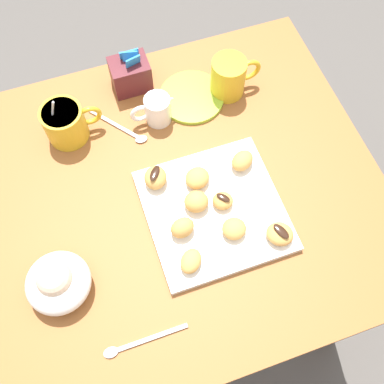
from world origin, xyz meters
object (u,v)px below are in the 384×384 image
beignet_3 (242,161)px  saucer_lime_left (192,97)px  sugar_caddy (130,74)px  beignet_5 (191,261)px  beignet_4 (155,178)px  dining_table (181,217)px  beignet_0 (198,180)px  ice_cream_bowl (58,282)px  beignet_6 (196,202)px  pastry_plate_square (214,210)px  beignet_7 (280,234)px  beignet_2 (182,228)px  cream_pitcher_white (157,109)px  coffee_mug_mustard_left (65,123)px  beignet_1 (223,201)px  beignet_8 (234,229)px  coffee_mug_mustard_right (229,76)px

beignet_3 → saucer_lime_left: bearing=100.6°
sugar_caddy → beignet_5: (-0.01, -0.48, -0.01)m
beignet_4 → beignet_5: beignet_4 is taller
dining_table → beignet_0: (0.04, -0.00, 0.18)m
ice_cream_bowl → beignet_6: 0.31m
dining_table → pastry_plate_square: 0.18m
beignet_5 → beignet_7: size_ratio=0.97×
beignet_3 → beignet_5: bearing=-135.5°
beignet_2 → beignet_3: beignet_2 is taller
cream_pitcher_white → saucer_lime_left: bearing=18.1°
coffee_mug_mustard_left → beignet_0: size_ratio=2.53×
beignet_0 → beignet_5: size_ratio=1.01×
dining_table → beignet_5: (-0.03, -0.17, 0.18)m
coffee_mug_mustard_left → beignet_1: size_ratio=3.16×
coffee_mug_mustard_left → beignet_6: bearing=-52.0°
beignet_2 → beignet_8: 0.10m
beignet_4 → beignet_1: bearing=-39.3°
saucer_lime_left → beignet_5: 0.42m
beignet_4 → pastry_plate_square: bearing=-46.5°
beignet_0 → saucer_lime_left: bearing=74.1°
beignet_0 → ice_cream_bowl: bearing=-159.5°
pastry_plate_square → saucer_lime_left: (0.05, 0.30, -0.00)m
beignet_4 → beignet_6: 0.10m
beignet_4 → beignet_5: size_ratio=1.03×
beignet_3 → beignet_6: bearing=-154.6°
beignet_2 → coffee_mug_mustard_right: bearing=54.9°
sugar_caddy → beignet_4: bearing=-95.1°
coffee_mug_mustard_right → sugar_caddy: size_ratio=1.15×
pastry_plate_square → saucer_lime_left: bearing=79.9°
sugar_caddy → beignet_4: size_ratio=1.94×
cream_pitcher_white → coffee_mug_mustard_left: bearing=173.0°
saucer_lime_left → beignet_2: beignet_2 is taller
beignet_2 → beignet_5: beignet_2 is taller
sugar_caddy → beignet_1: 0.39m
dining_table → cream_pitcher_white: 0.27m
dining_table → beignet_2: 0.21m
beignet_2 → beignet_3: 0.20m
cream_pitcher_white → beignet_1: cream_pitcher_white is taller
coffee_mug_mustard_left → beignet_2: coffee_mug_mustard_left is taller
saucer_lime_left → coffee_mug_mustard_left: bearing=-178.9°
cream_pitcher_white → beignet_2: size_ratio=2.08×
coffee_mug_mustard_left → saucer_lime_left: size_ratio=0.87×
beignet_6 → beignet_2: bearing=-135.4°
coffee_mug_mustard_left → beignet_7: coffee_mug_mustard_left is taller
cream_pitcher_white → beignet_6: 0.25m
dining_table → beignet_6: (0.02, -0.05, 0.18)m
ice_cream_bowl → pastry_plate_square: bearing=9.1°
cream_pitcher_white → ice_cream_bowl: bearing=-132.7°
coffee_mug_mustard_left → beignet_2: (0.17, -0.32, -0.01)m
beignet_2 → beignet_4: size_ratio=0.92×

